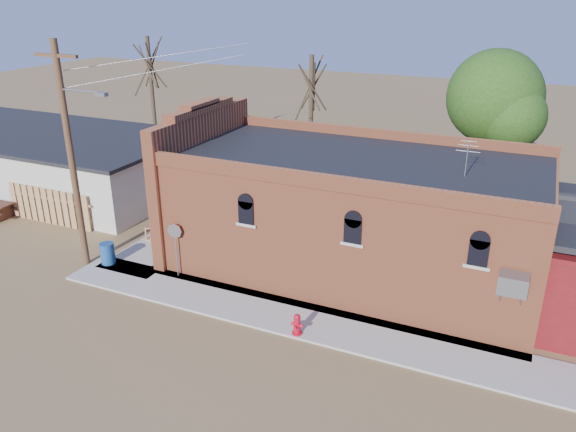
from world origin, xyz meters
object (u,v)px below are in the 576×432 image
at_px(utility_pole, 72,153).
at_px(fire_hydrant, 297,324).
at_px(brick_bar, 347,213).
at_px(stop_sign, 175,236).
at_px(trash_barrel, 108,253).

distance_m(utility_pole, fire_hydrant, 10.96).
height_order(brick_bar, fire_hydrant, brick_bar).
height_order(utility_pole, fire_hydrant, utility_pole).
distance_m(utility_pole, stop_sign, 5.09).
bearing_deg(fire_hydrant, trash_barrel, 162.59).
bearing_deg(stop_sign, fire_hydrant, -1.24).
relative_size(stop_sign, trash_barrel, 2.50).
bearing_deg(fire_hydrant, brick_bar, 84.17).
bearing_deg(utility_pole, brick_bar, 23.69).
xyz_separation_m(brick_bar, fire_hydrant, (0.22, -5.50, -1.89)).
relative_size(utility_pole, trash_barrel, 10.10).
height_order(fire_hydrant, trash_barrel, trash_barrel).
bearing_deg(utility_pole, trash_barrel, 19.55).
bearing_deg(stop_sign, utility_pole, -155.94).
relative_size(fire_hydrant, stop_sign, 0.34).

